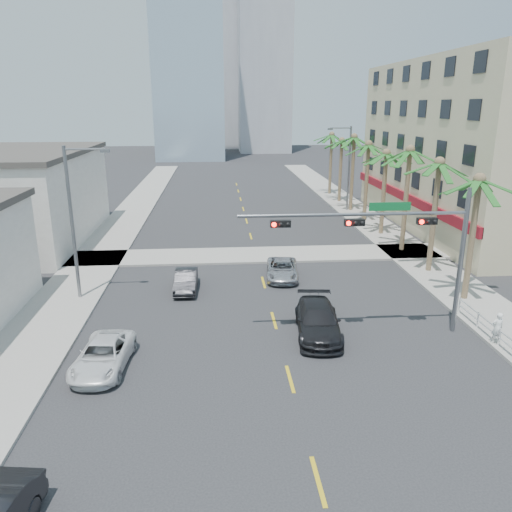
{
  "coord_description": "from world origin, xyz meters",
  "views": [
    {
      "loc": [
        -2.93,
        -14.52,
        11.15
      ],
      "look_at": [
        -0.93,
        10.51,
        3.5
      ],
      "focal_mm": 35.0,
      "sensor_mm": 36.0,
      "label": 1
    }
  ],
  "objects_px": {
    "car_lane_right": "(318,321)",
    "car_lane_left": "(186,281)",
    "traffic_signal_mast": "(400,237)",
    "pedestrian": "(497,328)",
    "car_lane_center": "(282,269)",
    "car_parked_far": "(103,356)"
  },
  "relations": [
    {
      "from": "traffic_signal_mast",
      "to": "car_lane_left",
      "type": "relative_size",
      "value": 2.9
    },
    {
      "from": "traffic_signal_mast",
      "to": "car_parked_far",
      "type": "distance_m",
      "value": 14.72
    },
    {
      "from": "traffic_signal_mast",
      "to": "pedestrian",
      "type": "relative_size",
      "value": 7.1
    },
    {
      "from": "car_lane_center",
      "to": "car_lane_right",
      "type": "xyz_separation_m",
      "value": [
        0.67,
        -8.68,
        0.14
      ]
    },
    {
      "from": "traffic_signal_mast",
      "to": "car_lane_left",
      "type": "xyz_separation_m",
      "value": [
        -10.74,
        7.06,
        -4.43
      ]
    },
    {
      "from": "car_parked_far",
      "to": "pedestrian",
      "type": "bearing_deg",
      "value": 6.55
    },
    {
      "from": "car_parked_far",
      "to": "car_lane_right",
      "type": "relative_size",
      "value": 0.87
    },
    {
      "from": "car_parked_far",
      "to": "car_lane_right",
      "type": "distance_m",
      "value": 10.37
    },
    {
      "from": "car_lane_center",
      "to": "pedestrian",
      "type": "distance_m",
      "value": 13.85
    },
    {
      "from": "traffic_signal_mast",
      "to": "car_parked_far",
      "type": "xyz_separation_m",
      "value": [
        -13.83,
        -2.42,
        -4.43
      ]
    },
    {
      "from": "traffic_signal_mast",
      "to": "car_lane_right",
      "type": "bearing_deg",
      "value": 177.5
    },
    {
      "from": "traffic_signal_mast",
      "to": "car_lane_center",
      "type": "relative_size",
      "value": 2.53
    },
    {
      "from": "pedestrian",
      "to": "car_parked_far",
      "type": "bearing_deg",
      "value": 1.27
    },
    {
      "from": "car_lane_center",
      "to": "pedestrian",
      "type": "xyz_separation_m",
      "value": [
        8.97,
        -10.55,
        0.32
      ]
    },
    {
      "from": "car_lane_right",
      "to": "car_lane_left",
      "type": "bearing_deg",
      "value": 141.05
    },
    {
      "from": "traffic_signal_mast",
      "to": "car_lane_right",
      "type": "xyz_separation_m",
      "value": [
        -3.78,
        0.17,
        -4.31
      ]
    },
    {
      "from": "car_lane_right",
      "to": "pedestrian",
      "type": "xyz_separation_m",
      "value": [
        8.3,
        -1.87,
        0.18
      ]
    },
    {
      "from": "pedestrian",
      "to": "car_lane_left",
      "type": "bearing_deg",
      "value": -30.85
    },
    {
      "from": "traffic_signal_mast",
      "to": "car_lane_right",
      "type": "relative_size",
      "value": 2.13
    },
    {
      "from": "car_lane_center",
      "to": "car_lane_right",
      "type": "distance_m",
      "value": 8.71
    },
    {
      "from": "car_lane_center",
      "to": "car_lane_left",
      "type": "bearing_deg",
      "value": -158.04
    },
    {
      "from": "car_lane_center",
      "to": "car_lane_right",
      "type": "height_order",
      "value": "car_lane_right"
    }
  ]
}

